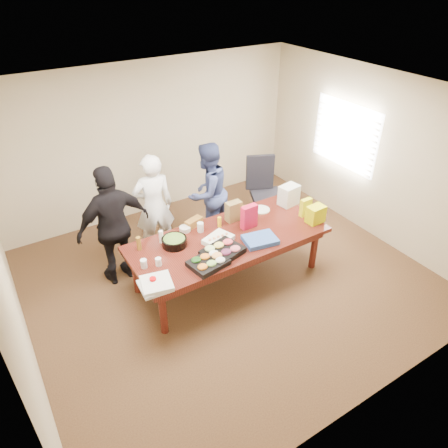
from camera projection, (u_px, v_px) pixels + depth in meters
floor at (228, 279)px, 6.20m from camera, size 5.50×5.00×0.02m
ceiling at (229, 97)px, 4.72m from camera, size 5.50×5.00×0.02m
wall_back at (152, 140)px, 7.24m from camera, size 5.50×0.04×2.70m
wall_front at (379, 318)px, 3.68m from camera, size 5.50×0.04×2.70m
wall_left at (3, 270)px, 4.24m from camera, size 0.04×5.00×2.70m
wall_right at (372, 155)px, 6.68m from camera, size 0.04×5.00×2.70m
window_panel at (345, 135)px, 7.01m from camera, size 0.03×1.40×1.10m
window_blinds at (343, 136)px, 6.99m from camera, size 0.04×1.36×1.00m
conference_table at (228, 258)px, 5.99m from camera, size 2.80×1.20×0.75m
office_chair at (266, 193)px, 7.21m from camera, size 0.78×0.78×1.16m
person_center at (154, 206)px, 6.31m from camera, size 0.67×0.50×1.69m
person_right at (208, 192)px, 6.70m from camera, size 0.97×0.86×1.67m
person_left at (114, 226)px, 5.73m from camera, size 1.10×0.54×1.81m
veggie_tray at (208, 263)px, 5.24m from camera, size 0.52×0.44×0.07m
fruit_tray at (223, 252)px, 5.44m from camera, size 0.59×0.51×0.08m
sheet_cake at (218, 239)px, 5.68m from camera, size 0.46×0.40×0.07m
salad_bowl at (174, 242)px, 5.60m from camera, size 0.39×0.39×0.11m
chip_bag_blue at (260, 240)px, 5.68m from camera, size 0.50×0.41×0.07m
chip_bag_red at (249, 217)px, 5.91m from camera, size 0.25×0.11×0.35m
chip_bag_yellow at (306, 207)px, 6.20m from camera, size 0.19×0.08×0.28m
chip_bag_orange at (249, 215)px, 6.00m from camera, size 0.20×0.10×0.30m
mayo_jar at (200, 227)px, 5.87m from camera, size 0.10×0.10×0.14m
mustard_bottle at (219, 222)px, 5.97m from camera, size 0.07×0.07×0.16m
dressing_bottle at (139, 243)px, 5.49m from camera, size 0.08×0.08×0.20m
ranch_bottle at (161, 237)px, 5.63m from camera, size 0.07×0.07×0.18m
banana_bunch at (245, 212)px, 6.27m from camera, size 0.27×0.25×0.08m
bread_loaf at (194, 222)px, 6.01m from camera, size 0.29×0.19×0.11m
kraft_bag at (234, 211)px, 6.08m from camera, size 0.23×0.14×0.30m
red_cup at (153, 282)px, 4.92m from camera, size 0.09×0.09×0.11m
clear_cup_a at (158, 262)px, 5.23m from camera, size 0.10×0.10×0.11m
clear_cup_b at (144, 264)px, 5.20m from camera, size 0.10×0.10×0.12m
pizza_box_lower at (155, 286)px, 4.90m from camera, size 0.38×0.38×0.04m
pizza_box_upper at (157, 283)px, 4.88m from camera, size 0.42×0.42×0.04m
plate_a at (261, 210)px, 6.40m from camera, size 0.30×0.30×0.02m
plate_b at (251, 211)px, 6.37m from camera, size 0.28×0.28×0.02m
dip_bowl_a at (246, 218)px, 6.14m from camera, size 0.18×0.18×0.06m
dip_bowl_b at (185, 229)px, 5.90m from camera, size 0.18×0.18×0.06m
grocery_bag_white at (289, 195)px, 6.47m from camera, size 0.33×0.26×0.32m
grocery_bag_yellow at (316, 214)px, 6.05m from camera, size 0.27×0.19×0.26m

